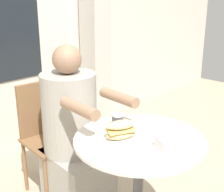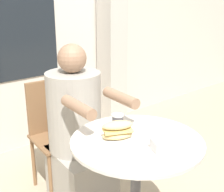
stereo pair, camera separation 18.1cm
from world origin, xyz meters
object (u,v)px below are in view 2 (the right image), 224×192
(seated_diner, at_px, (78,141))
(drink_cup, at_px, (118,120))
(cafe_table, at_px, (136,171))
(sandwich_on_plate, at_px, (118,132))
(diner_chair, at_px, (54,125))

(seated_diner, xyz_separation_m, drink_cup, (0.05, -0.37, 0.26))
(seated_diner, bearing_deg, cafe_table, 96.71)
(seated_diner, xyz_separation_m, sandwich_on_plate, (-0.07, -0.50, 0.27))
(seated_diner, bearing_deg, diner_chair, -86.51)
(diner_chair, bearing_deg, cafe_table, 95.49)
(cafe_table, xyz_separation_m, sandwich_on_plate, (-0.08, 0.07, 0.24))
(diner_chair, relative_size, seated_diner, 0.73)
(cafe_table, xyz_separation_m, seated_diner, (-0.01, 0.57, -0.03))
(cafe_table, height_order, drink_cup, drink_cup)
(diner_chair, distance_m, sandwich_on_plate, 0.90)
(diner_chair, height_order, drink_cup, diner_chair)
(diner_chair, height_order, sandwich_on_plate, diner_chair)
(diner_chair, xyz_separation_m, sandwich_on_plate, (-0.09, -0.85, 0.27))
(diner_chair, relative_size, sandwich_on_plate, 3.96)
(cafe_table, distance_m, sandwich_on_plate, 0.27)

